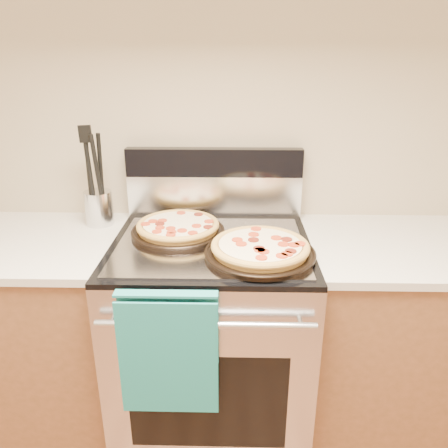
{
  "coord_description": "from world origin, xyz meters",
  "views": [
    {
      "loc": [
        0.09,
        0.12,
        1.59
      ],
      "look_at": [
        0.05,
        1.55,
        1.03
      ],
      "focal_mm": 35.0,
      "sensor_mm": 36.0,
      "label": 1
    }
  ],
  "objects_px": {
    "range_body": "(212,344)",
    "utensil_crock": "(99,208)",
    "pepperoni_pizza_back": "(178,228)",
    "pepperoni_pizza_front": "(260,249)"
  },
  "relations": [
    {
      "from": "range_body",
      "to": "utensil_crock",
      "type": "distance_m",
      "value": 0.75
    },
    {
      "from": "pepperoni_pizza_back",
      "to": "utensil_crock",
      "type": "height_order",
      "value": "utensil_crock"
    },
    {
      "from": "range_body",
      "to": "utensil_crock",
      "type": "xyz_separation_m",
      "value": [
        -0.49,
        0.21,
        0.53
      ]
    },
    {
      "from": "range_body",
      "to": "pepperoni_pizza_front",
      "type": "distance_m",
      "value": 0.55
    },
    {
      "from": "range_body",
      "to": "pepperoni_pizza_back",
      "type": "bearing_deg",
      "value": 152.6
    },
    {
      "from": "range_body",
      "to": "pepperoni_pizza_front",
      "type": "relative_size",
      "value": 2.32
    },
    {
      "from": "range_body",
      "to": "pepperoni_pizza_front",
      "type": "xyz_separation_m",
      "value": [
        0.18,
        -0.13,
        0.5
      ]
    },
    {
      "from": "range_body",
      "to": "pepperoni_pizza_front",
      "type": "bearing_deg",
      "value": -35.84
    },
    {
      "from": "utensil_crock",
      "to": "pepperoni_pizza_back",
      "type": "bearing_deg",
      "value": -21.56
    },
    {
      "from": "range_body",
      "to": "utensil_crock",
      "type": "relative_size",
      "value": 6.16
    }
  ]
}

